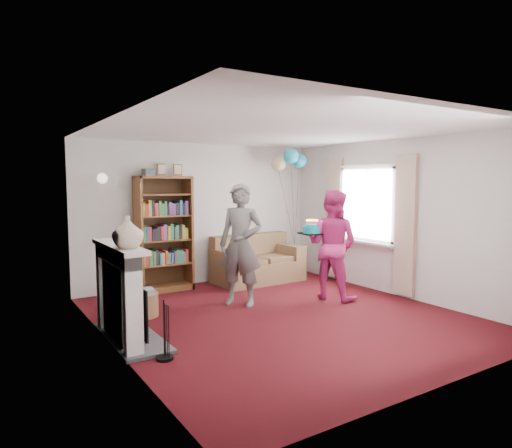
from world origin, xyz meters
TOP-DOWN VIEW (x-y plane):
  - ground at (0.00, 0.00)m, footprint 5.00×5.00m
  - wall_back at (0.00, 2.51)m, footprint 4.50×0.02m
  - wall_left at (-2.26, 0.00)m, footprint 0.02×5.00m
  - wall_right at (2.26, 0.00)m, footprint 0.02×5.00m
  - ceiling at (0.00, 0.00)m, footprint 4.50×5.00m
  - fireplace at (-2.09, 0.19)m, footprint 0.55×1.80m
  - window_bay at (2.21, 0.60)m, footprint 0.14×2.02m
  - wall_sconce at (-1.75, 2.36)m, footprint 0.16×0.23m
  - bookcase at (-0.80, 2.30)m, footprint 0.91×0.42m
  - sofa at (0.90, 2.07)m, footprint 1.60×0.85m
  - wicker_basket at (-1.59, 1.02)m, footprint 0.42×0.42m
  - person_striped at (-0.16, 0.82)m, footprint 0.75×0.78m
  - person_magenta at (1.23, 0.37)m, footprint 0.92×1.01m
  - birthday_cake at (0.92, 0.49)m, footprint 0.34×0.34m
  - balloons at (1.54, 1.92)m, footprint 0.61×0.66m
  - mantel_vase at (-2.12, -0.15)m, footprint 0.39×0.39m

SIDE VIEW (x-z plane):
  - ground at x=0.00m, z-range 0.00..0.00m
  - wicker_basket at x=-1.59m, z-range -0.02..0.36m
  - sofa at x=0.90m, z-range -0.10..0.74m
  - fireplace at x=-2.09m, z-range -0.05..1.07m
  - person_magenta at x=1.23m, z-range 0.00..1.70m
  - person_striped at x=-0.16m, z-range 0.00..1.81m
  - bookcase at x=-0.80m, z-range -0.12..2.00m
  - birthday_cake at x=0.92m, z-range 0.98..1.20m
  - window_bay at x=2.21m, z-range 0.10..2.30m
  - wall_back at x=0.00m, z-range 0.00..2.50m
  - wall_left at x=-2.26m, z-range 0.00..2.50m
  - wall_right at x=2.26m, z-range 0.00..2.50m
  - mantel_vase at x=-2.12m, z-range 1.12..1.47m
  - wall_sconce at x=-1.75m, z-range 1.80..1.96m
  - balloons at x=1.54m, z-range 1.33..3.11m
  - ceiling at x=0.00m, z-range 2.50..2.51m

